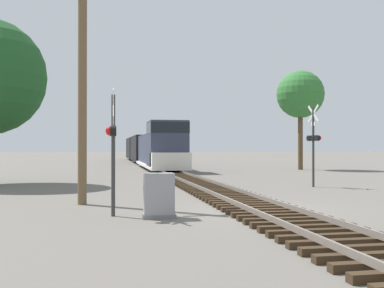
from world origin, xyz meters
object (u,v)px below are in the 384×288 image
Objects in this scene: freight_train at (146,149)px; crossing_signal_near at (112,139)px; utility_pole at (82,88)px; tree_mid_background at (300,95)px; relay_cabinet at (159,196)px; crossing_signal_far at (314,140)px.

freight_train is 12.32× the size of crossing_signal_near.
utility_pole is 29.80m from tree_mid_background.
utility_pole is at bearing -129.73° from tree_mid_background.
relay_cabinet is 5.70m from utility_pole.
crossing_signal_far is 3.27× the size of relay_cabinet.
crossing_signal_far reaches higher than crossing_signal_near.
utility_pole reaches higher than crossing_signal_far.
utility_pole is at bearing -160.25° from crossing_signal_near.
crossing_signal_far is at bearing -80.49° from freight_train.
relay_cabinet is at bearing 67.85° from crossing_signal_near.
crossing_signal_near is 0.46× the size of utility_pole.
crossing_signal_far is 0.47× the size of tree_mid_background.
relay_cabinet is at bearing -122.00° from tree_mid_background.
crossing_signal_near is at bearing -71.11° from utility_pole.
tree_mid_background is at bearing 50.27° from utility_pole.
crossing_signal_far is 13.01m from relay_cabinet.
crossing_signal_far is 12.98m from utility_pole.
crossing_signal_near is 3.79m from utility_pole.
freight_train is 40.87m from utility_pole.
crossing_signal_far is (5.89, -35.15, 0.59)m from freight_train.
crossing_signal_near is 31.84m from tree_mid_background.
tree_mid_background is (13.11, -17.57, 5.20)m from freight_train.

